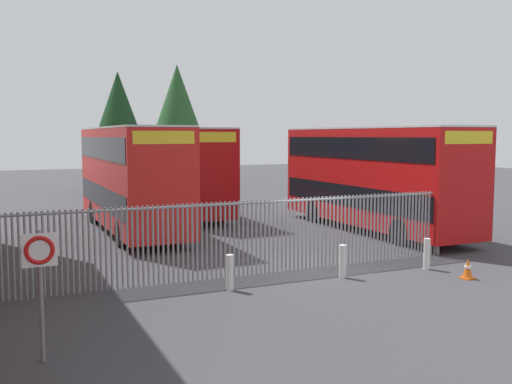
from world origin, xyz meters
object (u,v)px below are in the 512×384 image
object	(u,v)px
double_decker_bus_near_gate	(373,174)
double_decker_bus_behind_fence_right	(177,167)
speed_limit_sign_post	(40,265)
bollard_near_right	(427,254)
traffic_cone_by_gate	(468,269)
bollard_near_left	(230,273)
double_decker_bus_behind_fence_left	(131,174)
bollard_center_front	(343,261)

from	to	relation	value
double_decker_bus_near_gate	double_decker_bus_behind_fence_right	xyz separation A→B (m)	(-6.11, 8.45, 0.00)
double_decker_bus_near_gate	speed_limit_sign_post	size ratio (longest dim) A/B	4.50
double_decker_bus_behind_fence_right	speed_limit_sign_post	world-z (taller)	double_decker_bus_behind_fence_right
speed_limit_sign_post	double_decker_bus_near_gate	bearing A→B (deg)	34.13
bollard_near_right	traffic_cone_by_gate	xyz separation A→B (m)	(0.28, -1.40, -0.19)
bollard_near_left	traffic_cone_by_gate	bearing A→B (deg)	-14.10
double_decker_bus_behind_fence_left	double_decker_bus_behind_fence_right	xyz separation A→B (m)	(3.34, 4.35, 0.00)
bollard_near_right	double_decker_bus_behind_fence_left	bearing A→B (deg)	121.81
double_decker_bus_near_gate	double_decker_bus_behind_fence_right	world-z (taller)	same
double_decker_bus_behind_fence_right	speed_limit_sign_post	bearing A→B (deg)	-113.72
speed_limit_sign_post	bollard_near_left	bearing A→B (deg)	32.53
traffic_cone_by_gate	speed_limit_sign_post	size ratio (longest dim) A/B	0.25
traffic_cone_by_gate	speed_limit_sign_post	bearing A→B (deg)	-172.90
double_decker_bus_near_gate	speed_limit_sign_post	distance (m)	16.91
bollard_center_front	bollard_near_right	size ratio (longest dim) A/B	1.00
double_decker_bus_near_gate	bollard_near_left	size ratio (longest dim) A/B	11.38
double_decker_bus_behind_fence_right	bollard_center_front	world-z (taller)	double_decker_bus_behind_fence_right
bollard_near_left	bollard_center_front	size ratio (longest dim) A/B	1.00
double_decker_bus_near_gate	bollard_near_left	world-z (taller)	double_decker_bus_near_gate
bollard_near_right	traffic_cone_by_gate	bearing A→B (deg)	-78.83
bollard_near_left	traffic_cone_by_gate	world-z (taller)	bollard_near_left
bollard_near_left	bollard_near_right	distance (m)	6.35
double_decker_bus_behind_fence_left	traffic_cone_by_gate	world-z (taller)	double_decker_bus_behind_fence_left
double_decker_bus_behind_fence_left	bollard_center_front	world-z (taller)	double_decker_bus_behind_fence_left
double_decker_bus_behind_fence_left	speed_limit_sign_post	size ratio (longest dim) A/B	4.50
bollard_center_front	speed_limit_sign_post	bearing A→B (deg)	-160.08
bollard_near_right	speed_limit_sign_post	world-z (taller)	speed_limit_sign_post
double_decker_bus_behind_fence_left	double_decker_bus_behind_fence_right	size ratio (longest dim) A/B	1.00
bollard_center_front	speed_limit_sign_post	distance (m)	8.92
traffic_cone_by_gate	bollard_near_right	bearing A→B (deg)	101.17
traffic_cone_by_gate	speed_limit_sign_post	distance (m)	11.66
bollard_near_left	bollard_near_right	size ratio (longest dim) A/B	1.00
double_decker_bus_behind_fence_left	bollard_near_left	size ratio (longest dim) A/B	11.38
double_decker_bus_near_gate	bollard_center_front	bearing A→B (deg)	-131.31
double_decker_bus_behind_fence_right	bollard_center_front	bearing A→B (deg)	-88.39
double_decker_bus_behind_fence_left	bollard_near_left	bearing A→B (deg)	-88.26
double_decker_bus_behind_fence_right	bollard_near_right	world-z (taller)	double_decker_bus_behind_fence_right
double_decker_bus_behind_fence_left	bollard_center_front	distance (m)	11.39
double_decker_bus_behind_fence_right	bollard_near_right	bearing A→B (deg)	-77.58
double_decker_bus_behind_fence_right	traffic_cone_by_gate	world-z (taller)	double_decker_bus_behind_fence_right
bollard_center_front	traffic_cone_by_gate	distance (m)	3.56
bollard_center_front	speed_limit_sign_post	world-z (taller)	speed_limit_sign_post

